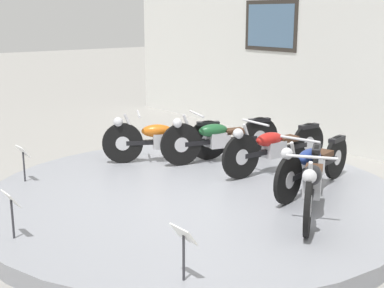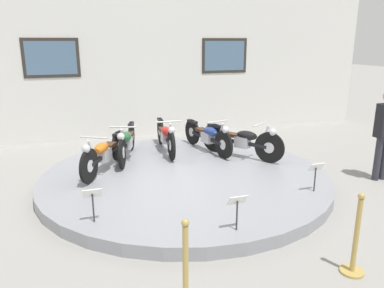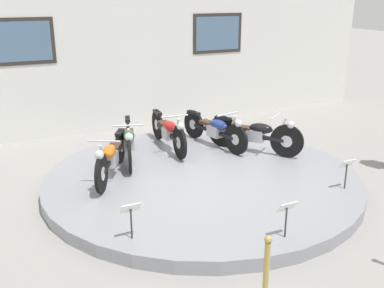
{
  "view_description": "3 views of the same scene",
  "coord_description": "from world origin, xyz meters",
  "px_view_note": "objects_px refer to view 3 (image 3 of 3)",
  "views": [
    {
      "loc": [
        5.21,
        -4.16,
        2.47
      ],
      "look_at": [
        -0.06,
        0.02,
        0.83
      ],
      "focal_mm": 50.0,
      "sensor_mm": 36.0,
      "label": 1
    },
    {
      "loc": [
        -1.98,
        -6.56,
        2.67
      ],
      "look_at": [
        0.19,
        0.15,
        0.72
      ],
      "focal_mm": 35.0,
      "sensor_mm": 36.0,
      "label": 2
    },
    {
      "loc": [
        -3.34,
        -6.55,
        3.23
      ],
      "look_at": [
        -0.04,
        0.34,
        0.66
      ],
      "focal_mm": 42.0,
      "sensor_mm": 36.0,
      "label": 3
    }
  ],
  "objects_px": {
    "motorcycle_orange": "(111,156)",
    "info_placard_front_right": "(347,167)",
    "motorcycle_green": "(129,140)",
    "info_placard_front_centre": "(287,212)",
    "motorcycle_blue": "(215,129)",
    "motorcycle_black": "(256,133)",
    "motorcycle_red": "(169,130)",
    "info_placard_front_left": "(131,213)"
  },
  "relations": [
    {
      "from": "motorcycle_black",
      "to": "info_placard_front_left",
      "type": "xyz_separation_m",
      "value": [
        -3.3,
        -2.13,
        -0.03
      ]
    },
    {
      "from": "motorcycle_orange",
      "to": "info_placard_front_left",
      "type": "distance_m",
      "value": 2.15
    },
    {
      "from": "motorcycle_orange",
      "to": "info_placard_front_centre",
      "type": "xyz_separation_m",
      "value": [
        1.47,
        -2.96,
        -0.02
      ]
    },
    {
      "from": "motorcycle_red",
      "to": "info_placard_front_centre",
      "type": "height_order",
      "value": "motorcycle_red"
    },
    {
      "from": "info_placard_front_centre",
      "to": "info_placard_front_right",
      "type": "relative_size",
      "value": 1.0
    },
    {
      "from": "motorcycle_red",
      "to": "motorcycle_blue",
      "type": "distance_m",
      "value": 0.97
    },
    {
      "from": "info_placard_front_left",
      "to": "info_placard_front_right",
      "type": "relative_size",
      "value": 1.0
    },
    {
      "from": "motorcycle_blue",
      "to": "motorcycle_orange",
      "type": "bearing_deg",
      "value": -164.13
    },
    {
      "from": "motorcycle_black",
      "to": "motorcycle_red",
      "type": "bearing_deg",
      "value": 147.37
    },
    {
      "from": "info_placard_front_centre",
      "to": "motorcycle_red",
      "type": "bearing_deg",
      "value": 90.04
    },
    {
      "from": "motorcycle_red",
      "to": "info_placard_front_left",
      "type": "xyz_separation_m",
      "value": [
        -1.82,
        -3.08,
        -0.02
      ]
    },
    {
      "from": "motorcycle_green",
      "to": "info_placard_front_centre",
      "type": "relative_size",
      "value": 3.79
    },
    {
      "from": "motorcycle_green",
      "to": "motorcycle_black",
      "type": "distance_m",
      "value": 2.5
    },
    {
      "from": "motorcycle_orange",
      "to": "motorcycle_red",
      "type": "height_order",
      "value": "motorcycle_red"
    },
    {
      "from": "motorcycle_blue",
      "to": "motorcycle_green",
      "type": "bearing_deg",
      "value": 179.89
    },
    {
      "from": "motorcycle_blue",
      "to": "motorcycle_black",
      "type": "distance_m",
      "value": 0.87
    },
    {
      "from": "motorcycle_orange",
      "to": "motorcycle_red",
      "type": "xyz_separation_m",
      "value": [
        1.47,
        0.95,
        0.0
      ]
    },
    {
      "from": "motorcycle_red",
      "to": "info_placard_front_right",
      "type": "height_order",
      "value": "motorcycle_red"
    },
    {
      "from": "info_placard_front_right",
      "to": "motorcycle_green",
      "type": "bearing_deg",
      "value": 134.36
    },
    {
      "from": "motorcycle_black",
      "to": "info_placard_front_centre",
      "type": "distance_m",
      "value": 3.31
    },
    {
      "from": "motorcycle_orange",
      "to": "info_placard_front_centre",
      "type": "height_order",
      "value": "motorcycle_orange"
    },
    {
      "from": "motorcycle_blue",
      "to": "info_placard_front_centre",
      "type": "bearing_deg",
      "value": -104.3
    },
    {
      "from": "motorcycle_black",
      "to": "info_placard_front_left",
      "type": "height_order",
      "value": "motorcycle_black"
    },
    {
      "from": "motorcycle_blue",
      "to": "info_placard_front_right",
      "type": "distance_m",
      "value": 2.95
    },
    {
      "from": "info_placard_front_centre",
      "to": "motorcycle_black",
      "type": "bearing_deg",
      "value": 63.49
    },
    {
      "from": "motorcycle_blue",
      "to": "motorcycle_black",
      "type": "xyz_separation_m",
      "value": [
        0.55,
        -0.68,
        0.02
      ]
    },
    {
      "from": "motorcycle_green",
      "to": "info_placard_front_centre",
      "type": "height_order",
      "value": "motorcycle_green"
    },
    {
      "from": "motorcycle_blue",
      "to": "info_placard_front_right",
      "type": "height_order",
      "value": "motorcycle_blue"
    },
    {
      "from": "motorcycle_red",
      "to": "info_placard_front_right",
      "type": "bearing_deg",
      "value": -59.37
    },
    {
      "from": "motorcycle_orange",
      "to": "motorcycle_red",
      "type": "relative_size",
      "value": 0.88
    },
    {
      "from": "motorcycle_blue",
      "to": "info_placard_front_centre",
      "type": "xyz_separation_m",
      "value": [
        -0.93,
        -3.64,
        -0.01
      ]
    },
    {
      "from": "motorcycle_red",
      "to": "info_placard_front_centre",
      "type": "bearing_deg",
      "value": -89.96
    },
    {
      "from": "info_placard_front_centre",
      "to": "info_placard_front_right",
      "type": "bearing_deg",
      "value": 24.64
    },
    {
      "from": "motorcycle_red",
      "to": "motorcycle_black",
      "type": "relative_size",
      "value": 1.2
    },
    {
      "from": "motorcycle_red",
      "to": "info_placard_front_left",
      "type": "bearing_deg",
      "value": -120.56
    },
    {
      "from": "info_placard_front_left",
      "to": "motorcycle_orange",
      "type": "bearing_deg",
      "value": 80.81
    },
    {
      "from": "motorcycle_orange",
      "to": "info_placard_front_right",
      "type": "height_order",
      "value": "motorcycle_orange"
    },
    {
      "from": "info_placard_front_right",
      "to": "info_placard_front_left",
      "type": "bearing_deg",
      "value": 180.0
    },
    {
      "from": "motorcycle_red",
      "to": "info_placard_front_centre",
      "type": "relative_size",
      "value": 3.89
    },
    {
      "from": "motorcycle_green",
      "to": "motorcycle_blue",
      "type": "height_order",
      "value": "motorcycle_green"
    },
    {
      "from": "info_placard_front_left",
      "to": "info_placard_front_centre",
      "type": "distance_m",
      "value": 2.0
    },
    {
      "from": "motorcycle_black",
      "to": "info_placard_front_centre",
      "type": "height_order",
      "value": "motorcycle_black"
    }
  ]
}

